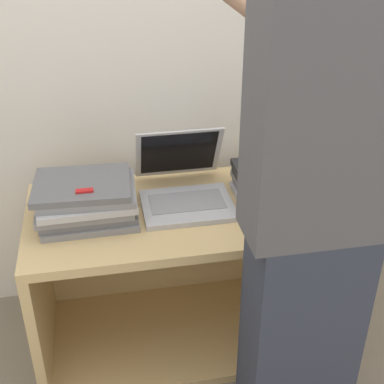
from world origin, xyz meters
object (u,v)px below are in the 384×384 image
(laptop_open, at_px, (184,187))
(person, at_px, (314,216))
(laptop_stack_left, at_px, (86,200))
(laptop_stack_right, at_px, (282,185))

(laptop_open, xyz_separation_m, person, (0.26, -0.60, 0.21))
(laptop_open, height_order, laptop_stack_left, laptop_open)
(laptop_stack_right, relative_size, person, 0.20)
(laptop_stack_left, relative_size, person, 0.21)
(laptop_stack_right, distance_m, person, 0.59)
(laptop_stack_left, height_order, person, person)
(laptop_open, xyz_separation_m, laptop_stack_right, (0.37, -0.06, 0.01))
(laptop_open, relative_size, person, 0.22)
(laptop_stack_right, height_order, person, person)
(laptop_stack_left, xyz_separation_m, person, (0.64, -0.54, 0.19))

